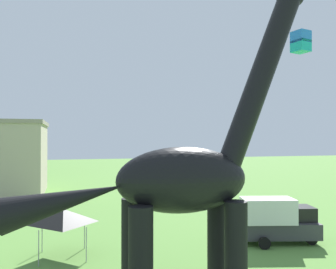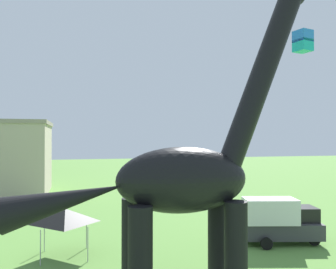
{
  "view_description": "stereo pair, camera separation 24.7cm",
  "coord_description": "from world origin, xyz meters",
  "px_view_note": "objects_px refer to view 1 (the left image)",
  "views": [
    {
      "loc": [
        -3.49,
        -10.26,
        7.41
      ],
      "look_at": [
        0.91,
        5.44,
        7.6
      ],
      "focal_mm": 37.64,
      "sensor_mm": 36.0,
      "label": 1
    },
    {
      "loc": [
        -3.26,
        -10.32,
        7.41
      ],
      "look_at": [
        0.91,
        5.44,
        7.6
      ],
      "focal_mm": 37.64,
      "sensor_mm": 36.0,
      "label": 2
    }
  ],
  "objects_px": {
    "kite_far_right": "(301,42)",
    "dinosaur_sculpture": "(181,180)",
    "parked_box_truck": "(276,220)",
    "festival_canopy_tent": "(63,216)"
  },
  "relations": [
    {
      "from": "kite_far_right",
      "to": "dinosaur_sculpture",
      "type": "bearing_deg",
      "value": -161.11
    },
    {
      "from": "parked_box_truck",
      "to": "kite_far_right",
      "type": "xyz_separation_m",
      "value": [
        -0.5,
        -3.51,
        11.73
      ]
    },
    {
      "from": "festival_canopy_tent",
      "to": "dinosaur_sculpture",
      "type": "bearing_deg",
      "value": -54.42
    },
    {
      "from": "dinosaur_sculpture",
      "to": "kite_far_right",
      "type": "xyz_separation_m",
      "value": [
        8.67,
        2.97,
        7.88
      ]
    },
    {
      "from": "dinosaur_sculpture",
      "to": "parked_box_truck",
      "type": "relative_size",
      "value": 2.56
    },
    {
      "from": "dinosaur_sculpture",
      "to": "kite_far_right",
      "type": "distance_m",
      "value": 12.09
    },
    {
      "from": "parked_box_truck",
      "to": "dinosaur_sculpture",
      "type": "bearing_deg",
      "value": -130.77
    },
    {
      "from": "dinosaur_sculpture",
      "to": "parked_box_truck",
      "type": "xyz_separation_m",
      "value": [
        9.17,
        6.48,
        -3.85
      ]
    },
    {
      "from": "parked_box_truck",
      "to": "kite_far_right",
      "type": "bearing_deg",
      "value": -84.09
    },
    {
      "from": "parked_box_truck",
      "to": "kite_far_right",
      "type": "height_order",
      "value": "kite_far_right"
    }
  ]
}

